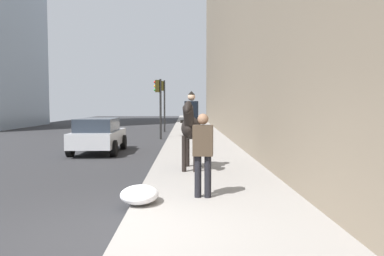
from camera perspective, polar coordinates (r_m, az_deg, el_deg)
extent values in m
cube|color=gray|center=(5.93, 5.81, -15.51)|extent=(120.00, 3.42, 0.12)
ellipsoid|color=black|center=(10.86, -0.11, 0.05)|extent=(1.55, 0.72, 0.66)
cylinder|color=black|center=(10.47, 0.54, -3.95)|extent=(0.13, 0.13, 1.01)
cylinder|color=black|center=(10.50, -1.21, -3.93)|extent=(0.13, 0.13, 1.01)
cylinder|color=black|center=(11.36, 0.90, -3.36)|extent=(0.13, 0.13, 1.01)
cylinder|color=black|center=(11.39, -0.71, -3.34)|extent=(0.13, 0.13, 1.01)
cylinder|color=black|center=(10.08, -0.52, 1.76)|extent=(0.66, 0.35, 0.68)
ellipsoid|color=black|center=(9.87, -0.64, 3.16)|extent=(0.65, 0.29, 0.49)
cylinder|color=black|center=(11.58, 0.21, -0.22)|extent=(0.29, 0.13, 0.55)
cube|color=black|center=(10.90, -0.09, 1.02)|extent=(0.50, 0.64, 0.08)
cube|color=black|center=(10.89, -0.09, 2.67)|extent=(0.32, 0.41, 0.55)
sphere|color=#D8AD8C|center=(10.89, -0.09, 4.75)|extent=(0.22, 0.22, 0.22)
cone|color=black|center=(10.90, -0.09, 5.38)|extent=(0.22, 0.22, 0.10)
cylinder|color=black|center=(7.63, 0.91, -7.40)|extent=(0.14, 0.14, 0.85)
cylinder|color=black|center=(7.62, 2.43, -7.42)|extent=(0.14, 0.14, 0.85)
cube|color=#3F3326|center=(7.52, 1.68, -1.90)|extent=(0.31, 0.43, 0.62)
sphere|color=#8C664C|center=(7.49, 1.69, 1.38)|extent=(0.22, 0.22, 0.22)
cube|color=#B7BABF|center=(16.00, -14.02, -1.48)|extent=(3.90, 1.71, 0.60)
cube|color=#262D38|center=(15.73, -14.23, 0.48)|extent=(2.20, 1.49, 0.52)
cylinder|color=black|center=(17.38, -15.84, -2.11)|extent=(0.64, 0.23, 0.64)
cylinder|color=black|center=(17.05, -10.41, -2.14)|extent=(0.64, 0.23, 0.64)
cylinder|color=black|center=(15.07, -18.07, -3.00)|extent=(0.64, 0.23, 0.64)
cylinder|color=black|center=(14.69, -11.83, -3.06)|extent=(0.64, 0.23, 0.64)
cylinder|color=black|center=(21.61, -4.81, 2.85)|extent=(0.12, 0.12, 3.46)
cube|color=#2D280C|center=(21.65, -5.31, 6.38)|extent=(0.20, 0.24, 0.70)
sphere|color=red|center=(21.67, -5.66, 6.95)|extent=(0.14, 0.14, 0.14)
sphere|color=orange|center=(21.66, -5.65, 6.37)|extent=(0.14, 0.14, 0.14)
sphere|color=green|center=(21.65, -5.65, 5.79)|extent=(0.14, 0.14, 0.14)
cylinder|color=black|center=(27.40, -4.22, 3.32)|extent=(0.12, 0.12, 3.77)
cube|color=#2D280C|center=(27.44, -4.61, 6.41)|extent=(0.20, 0.24, 0.70)
sphere|color=red|center=(27.46, -4.88, 6.87)|extent=(0.14, 0.14, 0.14)
sphere|color=orange|center=(27.45, -4.88, 6.41)|extent=(0.14, 0.14, 0.14)
sphere|color=green|center=(27.44, -4.88, 5.95)|extent=(0.14, 0.14, 0.14)
ellipsoid|color=white|center=(7.32, -8.00, -9.99)|extent=(0.95, 0.73, 0.33)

